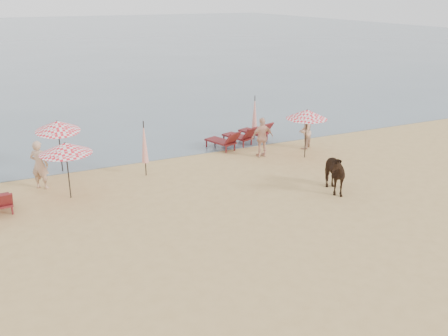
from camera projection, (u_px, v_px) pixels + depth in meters
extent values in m
plane|color=tan|center=(299.00, 258.00, 14.17)|extent=(120.00, 120.00, 0.00)
cube|color=#51606B|center=(29.00, 37.00, 82.26)|extent=(160.00, 140.00, 0.06)
cube|color=maroon|center=(2.00, 201.00, 17.18)|extent=(0.70, 1.36, 0.08)
cube|color=maroon|center=(3.00, 201.00, 16.50)|extent=(0.64, 0.47, 0.58)
cube|color=maroon|center=(220.00, 141.00, 23.81)|extent=(1.17, 1.66, 0.09)
cube|color=maroon|center=(233.00, 139.00, 23.17)|extent=(0.83, 0.70, 0.66)
cube|color=maroon|center=(237.00, 136.00, 24.60)|extent=(1.17, 1.66, 0.09)
cube|color=maroon|center=(250.00, 134.00, 23.96)|extent=(0.83, 0.70, 0.66)
cube|color=maroon|center=(253.00, 132.00, 25.39)|extent=(1.17, 1.66, 0.09)
cube|color=maroon|center=(266.00, 129.00, 24.75)|extent=(0.83, 0.70, 0.66)
cylinder|color=black|center=(68.00, 173.00, 17.96)|extent=(0.04, 0.04, 1.95)
cone|color=red|center=(65.00, 148.00, 17.65)|extent=(1.86, 1.86, 0.40)
sphere|color=black|center=(65.00, 143.00, 17.59)|extent=(0.07, 0.07, 0.07)
cylinder|color=black|center=(60.00, 149.00, 20.58)|extent=(0.05, 0.05, 2.03)
cone|color=red|center=(58.00, 126.00, 20.25)|extent=(1.79, 1.82, 0.61)
sphere|color=black|center=(57.00, 121.00, 20.19)|extent=(0.08, 0.08, 0.08)
cylinder|color=black|center=(306.00, 136.00, 22.38)|extent=(0.05, 0.05, 2.05)
cone|color=red|center=(307.00, 114.00, 22.05)|extent=(1.83, 1.83, 0.41)
sphere|color=black|center=(307.00, 110.00, 21.99)|extent=(0.07, 0.07, 0.07)
cylinder|color=black|center=(145.00, 149.00, 20.13)|extent=(0.05, 0.05, 2.30)
cone|color=red|center=(144.00, 142.00, 20.04)|extent=(0.28, 0.28, 1.72)
cylinder|color=black|center=(255.00, 117.00, 25.22)|extent=(0.05, 0.05, 2.24)
cone|color=red|center=(255.00, 112.00, 25.13)|extent=(0.27, 0.27, 1.68)
imported|color=black|center=(331.00, 172.00, 18.61)|extent=(1.29, 2.01, 1.56)
imported|color=tan|center=(39.00, 165.00, 18.86)|extent=(0.83, 0.76, 1.90)
imported|color=tan|center=(305.00, 131.00, 23.75)|extent=(1.04, 0.99, 1.68)
imported|color=#DEA78B|center=(262.00, 137.00, 22.53)|extent=(1.09, 0.52, 1.82)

